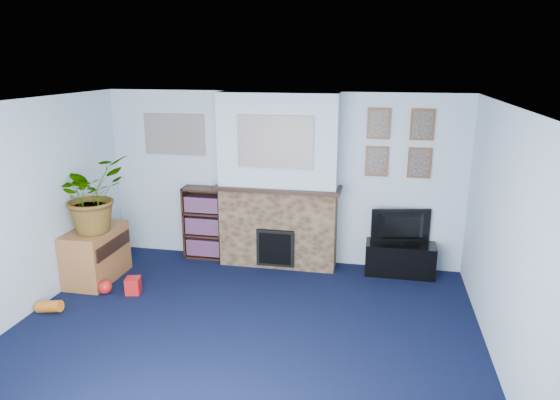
% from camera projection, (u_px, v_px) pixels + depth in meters
% --- Properties ---
extents(floor, '(5.00, 4.50, 0.01)m').
position_uv_depth(floor, '(239.00, 340.00, 5.18)').
color(floor, black).
rests_on(floor, ground).
extents(ceiling, '(5.00, 4.50, 0.01)m').
position_uv_depth(ceiling, '(233.00, 106.00, 4.53)').
color(ceiling, white).
rests_on(ceiling, wall_back).
extents(wall_back, '(5.00, 0.04, 2.40)m').
position_uv_depth(wall_back, '(281.00, 179.00, 6.98)').
color(wall_back, silver).
rests_on(wall_back, ground).
extents(wall_front, '(5.00, 0.04, 2.40)m').
position_uv_depth(wall_front, '(122.00, 363.00, 2.73)').
color(wall_front, silver).
rests_on(wall_front, ground).
extents(wall_left, '(0.04, 4.50, 2.40)m').
position_uv_depth(wall_left, '(11.00, 215.00, 5.33)').
color(wall_left, silver).
rests_on(wall_left, ground).
extents(wall_right, '(0.04, 4.50, 2.40)m').
position_uv_depth(wall_right, '(510.00, 249.00, 4.38)').
color(wall_right, silver).
rests_on(wall_right, ground).
extents(chimney_breast, '(1.72, 0.50, 2.40)m').
position_uv_depth(chimney_breast, '(278.00, 183.00, 6.79)').
color(chimney_breast, brown).
rests_on(chimney_breast, ground).
extents(collage_main, '(1.00, 0.03, 0.68)m').
position_uv_depth(collage_main, '(275.00, 142.00, 6.43)').
color(collage_main, gray).
rests_on(collage_main, chimney_breast).
extents(collage_left, '(0.90, 0.03, 0.58)m').
position_uv_depth(collage_left, '(175.00, 134.00, 7.10)').
color(collage_left, gray).
rests_on(collage_left, wall_back).
extents(portrait_tl, '(0.30, 0.03, 0.40)m').
position_uv_depth(portrait_tl, '(379.00, 124.00, 6.50)').
color(portrait_tl, brown).
rests_on(portrait_tl, wall_back).
extents(portrait_tr, '(0.30, 0.03, 0.40)m').
position_uv_depth(portrait_tr, '(422.00, 125.00, 6.39)').
color(portrait_tr, brown).
rests_on(portrait_tr, wall_back).
extents(portrait_bl, '(0.30, 0.03, 0.40)m').
position_uv_depth(portrait_bl, '(377.00, 161.00, 6.63)').
color(portrait_bl, brown).
rests_on(portrait_bl, wall_back).
extents(portrait_br, '(0.30, 0.03, 0.40)m').
position_uv_depth(portrait_br, '(419.00, 163.00, 6.53)').
color(portrait_br, brown).
rests_on(portrait_br, wall_back).
extents(tv_stand, '(0.91, 0.39, 0.43)m').
position_uv_depth(tv_stand, '(400.00, 258.00, 6.72)').
color(tv_stand, black).
rests_on(tv_stand, ground).
extents(television, '(0.80, 0.27, 0.46)m').
position_uv_depth(television, '(402.00, 227.00, 6.62)').
color(television, black).
rests_on(television, tv_stand).
extents(bookshelf, '(0.58, 0.28, 1.05)m').
position_uv_depth(bookshelf, '(205.00, 224.00, 7.24)').
color(bookshelf, black).
rests_on(bookshelf, ground).
extents(sideboard, '(0.50, 0.90, 0.70)m').
position_uv_depth(sideboard, '(96.00, 254.00, 6.53)').
color(sideboard, '#9A5E31').
rests_on(sideboard, ground).
extents(potted_plant, '(0.96, 1.03, 0.95)m').
position_uv_depth(potted_plant, '(91.00, 195.00, 6.25)').
color(potted_plant, '#26661E').
rests_on(potted_plant, sideboard).
extents(mantel_clock, '(0.10, 0.06, 0.14)m').
position_uv_depth(mantel_clock, '(280.00, 181.00, 6.73)').
color(mantel_clock, gold).
rests_on(mantel_clock, chimney_breast).
extents(mantel_candle, '(0.05, 0.05, 0.15)m').
position_uv_depth(mantel_candle, '(303.00, 182.00, 6.67)').
color(mantel_candle, '#B2BFC6').
rests_on(mantel_candle, chimney_breast).
extents(mantel_teddy, '(0.14, 0.14, 0.14)m').
position_uv_depth(mantel_teddy, '(237.00, 180.00, 6.85)').
color(mantel_teddy, slate).
rests_on(mantel_teddy, chimney_breast).
extents(mantel_can, '(0.06, 0.06, 0.12)m').
position_uv_depth(mantel_can, '(327.00, 184.00, 6.61)').
color(mantel_can, red).
rests_on(mantel_can, chimney_breast).
extents(green_crate, '(0.43, 0.38, 0.29)m').
position_uv_depth(green_crate, '(90.00, 271.00, 6.52)').
color(green_crate, '#198C26').
rests_on(green_crate, ground).
extents(toy_ball, '(0.17, 0.17, 0.17)m').
position_uv_depth(toy_ball, '(105.00, 287.00, 6.18)').
color(toy_ball, red).
rests_on(toy_ball, ground).
extents(toy_block, '(0.20, 0.20, 0.21)m').
position_uv_depth(toy_block, '(133.00, 285.00, 6.18)').
color(toy_block, red).
rests_on(toy_block, ground).
extents(toy_tube, '(0.31, 0.14, 0.18)m').
position_uv_depth(toy_tube, '(49.00, 307.00, 5.72)').
color(toy_tube, orange).
rests_on(toy_tube, ground).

